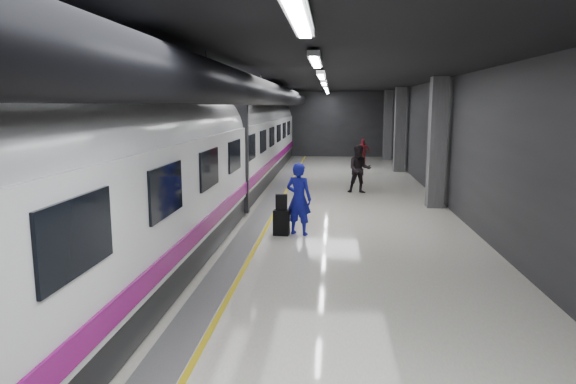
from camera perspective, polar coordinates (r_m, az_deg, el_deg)
name	(u,v)px	position (r m, az deg, el deg)	size (l,w,h in m)	color
ground	(302,217)	(16.54, 1.56, -2.75)	(40.00, 40.00, 0.00)	silver
platform_hall	(295,105)	(17.13, 0.83, 9.60)	(10.02, 40.02, 4.51)	black
train	(201,152)	(16.73, -9.61, 4.43)	(3.05, 38.00, 4.05)	black
traveler_main	(299,199)	(14.10, 1.21, -0.76)	(0.73, 0.48, 2.00)	#191CBC
suitcase_main	(281,223)	(14.15, -0.74, -3.42)	(0.43, 0.27, 0.70)	black
shoulder_bag	(281,202)	(14.05, -0.74, -1.14)	(0.33, 0.17, 0.44)	black
traveler_far_a	(359,169)	(21.03, 7.94, 2.52)	(0.95, 0.74, 1.96)	black
traveler_far_b	(362,152)	(31.14, 8.28, 4.43)	(0.93, 0.39, 1.58)	maroon
suitcase_far	(355,171)	(26.70, 7.46, 2.38)	(0.30, 0.19, 0.44)	black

